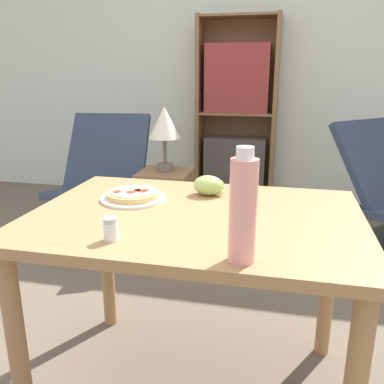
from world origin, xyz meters
The scene contains 10 objects.
wall_back centered at (0.00, 2.62, 1.30)m, with size 8.00×0.05×2.60m.
dining_table centered at (0.08, 0.02, 0.62)m, with size 1.12×0.80×0.73m.
pizza_on_plate centered at (-0.18, 0.12, 0.74)m, with size 0.24×0.24×0.04m.
grape_bunch centered at (0.09, 0.24, 0.77)m, with size 0.12×0.09×0.08m.
drink_bottle centered at (0.28, -0.31, 0.87)m, with size 0.07×0.07×0.29m.
salt_shaker centered at (-0.10, -0.26, 0.76)m, with size 0.04×0.04×0.07m.
lounge_chair_near centered at (-0.93, 1.42, 0.29)m, with size 0.67×0.82×0.88m.
bookshelf centered at (-0.06, 2.45, 0.76)m, with size 0.71×0.29×1.66m.
side_table centered at (-0.39, 1.27, 0.28)m, with size 0.34×0.34×0.56m.
table_lamp centered at (-0.39, 1.27, 0.86)m, with size 0.21×0.21×0.42m.
Camera 1 is at (0.36, -1.26, 1.19)m, focal length 38.00 mm.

